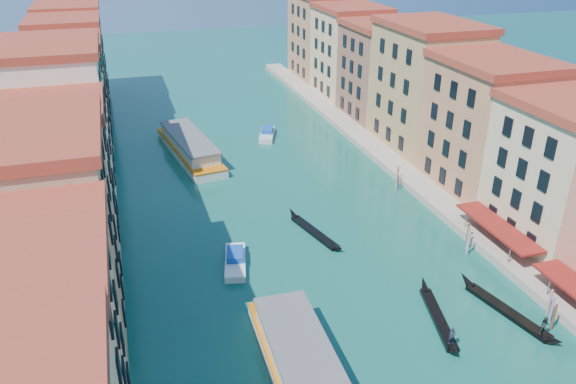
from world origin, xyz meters
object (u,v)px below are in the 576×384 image
Objects in this scene: vaporetto_near at (308,380)px; gondola_right at (509,311)px; gondola_fore at (438,317)px; vaporetto_far at (190,147)px.

vaporetto_near reaches higher than gondola_right.
vaporetto_near is 1.77× the size of gondola_right.
gondola_fore is (15.10, 5.19, -1.11)m from vaporetto_near.
vaporetto_near is at bearing 177.36° from gondola_right.
vaporetto_far is 1.82× the size of gondola_right.
gondola_right is (7.10, -1.30, 0.09)m from gondola_fore.
gondola_fore is at bearing 157.04° from gondola_right.
vaporetto_far is 52.55m from gondola_fore.
gondola_right is (22.20, 3.88, -1.02)m from vaporetto_near.
vaporetto_near is 54.98m from vaporetto_far.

